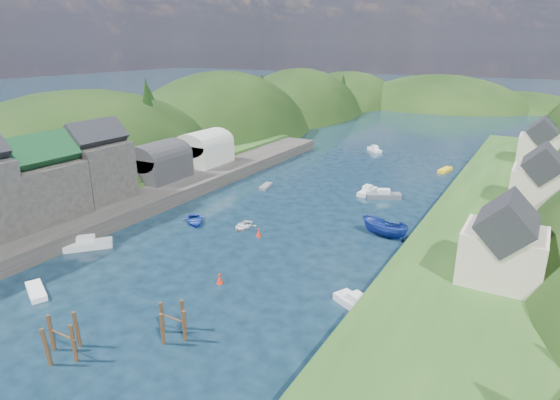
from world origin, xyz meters
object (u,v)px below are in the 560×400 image
Objects in this scene: channel_buoy_near at (220,279)px; piling_cluster_near at (63,341)px; piling_cluster_far at (173,324)px; channel_buoy_far at (259,233)px.

piling_cluster_near is at bearing -102.96° from channel_buoy_near.
channel_buoy_near is at bearing 103.30° from piling_cluster_far.
piling_cluster_near reaches higher than channel_buoy_near.
channel_buoy_far is (-5.39, 21.74, -0.70)m from piling_cluster_far.
piling_cluster_near is at bearing -90.75° from channel_buoy_far.
piling_cluster_far is 3.18× the size of channel_buoy_near.
piling_cluster_near is 8.48m from piling_cluster_far.
piling_cluster_far is 3.18× the size of channel_buoy_far.
piling_cluster_near reaches higher than channel_buoy_far.
piling_cluster_far is (5.75, 6.23, -0.15)m from piling_cluster_near.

